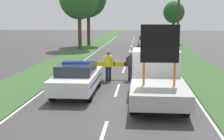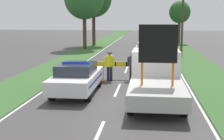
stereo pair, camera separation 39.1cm
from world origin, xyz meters
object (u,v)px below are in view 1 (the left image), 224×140
pedestrian_civilian (131,64)px  traffic_cone_near_police (100,76)px  queued_car_sedan_black (150,50)px  queued_car_sedan_silver (147,44)px  roadside_tree_near_left (174,12)px  police_car (77,78)px  utility_pole (178,22)px  queued_car_suv_grey (145,41)px  work_truck (157,75)px  road_barrier (124,65)px  traffic_cone_centre_front (84,75)px  police_officer (108,64)px  queued_car_van_white (149,58)px

pedestrian_civilian → traffic_cone_near_police: size_ratio=2.66×
queued_car_sedan_black → queued_car_sedan_silver: (-0.15, 5.42, 0.03)m
traffic_cone_near_police → roadside_tree_near_left: bearing=75.9°
traffic_cone_near_police → queued_car_sedan_black: (3.19, 11.05, 0.46)m
pedestrian_civilian → queued_car_sedan_silver: 15.98m
police_car → utility_pole: size_ratio=0.76×
police_car → roadside_tree_near_left: 31.75m
queued_car_suv_grey → pedestrian_civilian: bearing=87.0°
pedestrian_civilian → utility_pole: bearing=57.2°
queued_car_sedan_black → work_truck: bearing=89.4°
road_barrier → utility_pole: 11.56m
traffic_cone_centre_front → queued_car_suv_grey: (3.93, 22.35, 0.44)m
road_barrier → queued_car_sedan_silver: 15.66m
queued_car_sedan_black → roadside_tree_near_left: bearing=-102.7°
traffic_cone_centre_front → queued_car_sedan_black: queued_car_sedan_black is taller
police_car → traffic_cone_centre_front: bearing=91.0°
police_officer → queued_car_van_white: size_ratio=0.42×
queued_car_sedan_silver → roadside_tree_near_left: bearing=-109.3°
queued_car_van_white → roadside_tree_near_left: size_ratio=0.67×
police_officer → traffic_cone_near_police: police_officer is taller
queued_car_sedan_black → queued_car_sedan_silver: 5.43m
police_officer → queued_car_suv_grey: size_ratio=0.39×
queued_car_sedan_silver → utility_pole: utility_pole is taller
pedestrian_civilian → queued_car_van_white: size_ratio=0.41×
police_car → queued_car_sedan_black: 14.52m
road_barrier → queued_car_sedan_black: queued_car_sedan_black is taller
police_officer → traffic_cone_near_police: (-0.47, -0.23, -0.69)m
queued_car_van_white → queued_car_suv_grey: (-0.04, 17.80, -0.05)m
road_barrier → traffic_cone_centre_front: 2.49m
queued_car_suv_grey → queued_car_sedan_black: bearing=91.3°
work_truck → police_officer: size_ratio=3.54×
police_car → queued_car_sedan_black: police_car is taller
police_officer → queued_car_van_white: bearing=-95.4°
queued_car_sedan_black → police_officer: bearing=75.9°
traffic_cone_centre_front → queued_car_van_white: 6.05m
pedestrian_civilian → traffic_cone_centre_front: pedestrian_civilian is taller
traffic_cone_near_police → traffic_cone_centre_front: 1.07m
police_car → roadside_tree_near_left: (7.67, 30.60, 3.63)m
work_truck → utility_pole: (2.62, 14.80, 2.17)m
queued_car_sedan_silver → utility_pole: 6.24m
traffic_cone_centre_front → queued_car_sedan_silver: size_ratio=0.14×
road_barrier → queued_car_van_white: (1.60, 4.00, -0.06)m
work_truck → roadside_tree_near_left: bearing=-98.4°
traffic_cone_centre_front → queued_car_suv_grey: 22.69m
traffic_cone_near_police → queued_car_suv_grey: (2.92, 22.70, 0.42)m
queued_car_van_white → utility_pole: utility_pole is taller
traffic_cone_centre_front → utility_pole: bearing=58.8°
police_officer → roadside_tree_near_left: size_ratio=0.28×
pedestrian_civilian → traffic_cone_centre_front: bearing=170.9°
road_barrier → queued_car_sedan_black: size_ratio=0.79×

